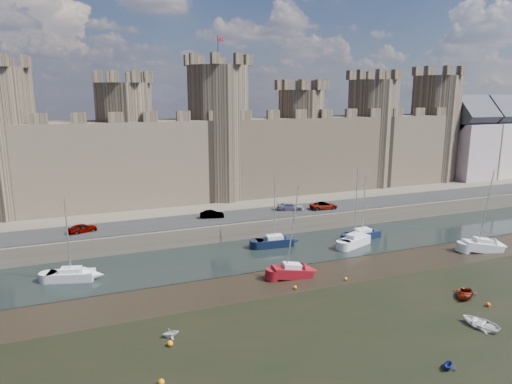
# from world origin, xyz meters

# --- Properties ---
(ground) EXTENTS (160.00, 160.00, 0.00)m
(ground) POSITION_xyz_m (0.00, 0.00, 0.00)
(ground) COLOR black
(ground) RESTS_ON ground
(seaweed_patch) EXTENTS (70.00, 34.00, 0.01)m
(seaweed_patch) POSITION_xyz_m (0.00, -6.00, 0.01)
(seaweed_patch) COLOR black
(seaweed_patch) RESTS_ON ground
(water_channel) EXTENTS (160.00, 12.00, 0.08)m
(water_channel) POSITION_xyz_m (0.00, 24.00, 0.04)
(water_channel) COLOR black
(water_channel) RESTS_ON ground
(quay) EXTENTS (160.00, 60.00, 2.50)m
(quay) POSITION_xyz_m (0.00, 60.00, 1.25)
(quay) COLOR #4C443A
(quay) RESTS_ON ground
(road) EXTENTS (160.00, 7.00, 0.10)m
(road) POSITION_xyz_m (0.00, 34.00, 2.55)
(road) COLOR black
(road) RESTS_ON quay
(castle) EXTENTS (108.50, 11.00, 29.00)m
(castle) POSITION_xyz_m (-0.64, 48.00, 11.67)
(castle) COLOR #42382B
(castle) RESTS_ON quay
(car_0) EXTENTS (4.05, 2.57, 1.28)m
(car_0) POSITION_xyz_m (-21.76, 33.72, 3.14)
(car_0) COLOR gray
(car_0) RESTS_ON quay
(car_1) EXTENTS (3.78, 2.03, 1.18)m
(car_1) POSITION_xyz_m (-3.48, 34.43, 3.09)
(car_1) COLOR gray
(car_1) RESTS_ON quay
(car_2) EXTENTS (4.60, 2.92, 1.24)m
(car_2) POSITION_xyz_m (9.53, 34.38, 3.12)
(car_2) COLOR gray
(car_2) RESTS_ON quay
(car_3) EXTENTS (4.65, 2.45, 1.25)m
(car_3) POSITION_xyz_m (14.85, 32.98, 3.12)
(car_3) COLOR gray
(car_3) RESTS_ON quay
(sailboat_0) EXTENTS (5.37, 3.22, 9.41)m
(sailboat_0) POSITION_xyz_m (-23.30, 23.30, 0.75)
(sailboat_0) COLOR beige
(sailboat_0) RESTS_ON ground
(sailboat_1) EXTENTS (5.27, 2.45, 10.24)m
(sailboat_1) POSITION_xyz_m (2.90, 25.62, 0.81)
(sailboat_1) COLOR black
(sailboat_1) RESTS_ON ground
(sailboat_2) EXTENTS (5.42, 3.68, 10.91)m
(sailboat_2) POSITION_xyz_m (13.44, 21.87, 0.86)
(sailboat_2) COLOR silver
(sailboat_2) RESTS_ON ground
(sailboat_3) EXTENTS (5.53, 2.63, 9.36)m
(sailboat_3) POSITION_xyz_m (16.33, 24.18, 0.74)
(sailboat_3) COLOR #0E1832
(sailboat_3) RESTS_ON ground
(sailboat_4) EXTENTS (4.80, 2.36, 10.79)m
(sailboat_4) POSITION_xyz_m (0.45, 15.02, 0.78)
(sailboat_4) COLOR maroon
(sailboat_4) RESTS_ON ground
(sailboat_5) EXTENTS (5.54, 3.38, 11.18)m
(sailboat_5) POSITION_xyz_m (28.36, 13.78, 0.79)
(sailboat_5) COLOR silver
(sailboat_5) RESTS_ON ground
(dinghy_1) EXTENTS (1.83, 1.78, 0.73)m
(dinghy_1) POSITION_xyz_m (3.85, -5.63, 0.37)
(dinghy_1) COLOR navy
(dinghy_1) RESTS_ON ground
(dinghy_2) EXTENTS (3.24, 3.83, 0.68)m
(dinghy_2) POSITION_xyz_m (11.49, -1.59, 0.34)
(dinghy_2) COLOR silver
(dinghy_2) RESTS_ON ground
(dinghy_3) EXTENTS (1.63, 1.44, 0.80)m
(dinghy_3) POSITION_xyz_m (-15.20, 6.93, 0.40)
(dinghy_3) COLOR silver
(dinghy_3) RESTS_ON ground
(dinghy_4) EXTENTS (4.14, 4.05, 0.70)m
(dinghy_4) POSITION_xyz_m (14.98, 3.66, 0.35)
(dinghy_4) COLOR maroon
(dinghy_4) RESTS_ON ground
(buoy_0) EXTENTS (0.51, 0.51, 0.51)m
(buoy_0) POSITION_xyz_m (-15.53, 5.49, 0.25)
(buoy_0) COLOR orange
(buoy_0) RESTS_ON ground
(buoy_1) EXTENTS (0.39, 0.39, 0.39)m
(buoy_1) POSITION_xyz_m (-0.61, 12.00, 0.19)
(buoy_1) COLOR #FEA40B
(buoy_1) RESTS_ON ground
(buoy_3) EXTENTS (0.38, 0.38, 0.38)m
(buoy_3) POSITION_xyz_m (5.80, 12.00, 0.19)
(buoy_3) COLOR #F69E0A
(buoy_3) RESTS_ON ground
(buoy_4) EXTENTS (0.47, 0.47, 0.47)m
(buoy_4) POSITION_xyz_m (-17.14, 0.52, 0.23)
(buoy_4) COLOR orange
(buoy_4) RESTS_ON ground
(buoy_5) EXTENTS (0.44, 0.44, 0.44)m
(buoy_5) POSITION_xyz_m (15.49, 1.15, 0.22)
(buoy_5) COLOR #FF5B0B
(buoy_5) RESTS_ON ground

